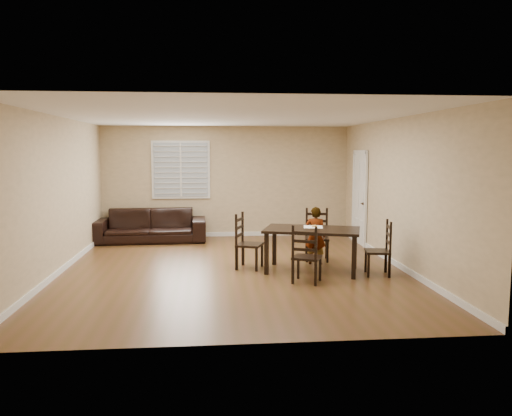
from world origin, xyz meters
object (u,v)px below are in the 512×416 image
Objects in this scene: chair_near at (317,236)px; sofa at (150,225)px; chair_left at (243,243)px; chair_far at (305,258)px; chair_right at (384,250)px; donut at (314,226)px; child at (315,236)px; dining_table at (312,234)px.

chair_near is 4.12m from sofa.
chair_near is 1.00× the size of chair_left.
chair_far is 1.00× the size of chair_right.
chair_left is 3.47m from sofa.
sofa is at bearing -118.99° from chair_right.
sofa is (-3.24, 3.05, -0.41)m from donut.
child is (1.36, 0.18, 0.09)m from chair_left.
sofa is at bearing 156.77° from chair_near.
chair_left is at bearing -97.00° from chair_right.
chair_left is 0.93× the size of child.
chair_near is at bearing 74.86° from donut.
dining_table is at bearing -97.21° from chair_near.
child is at bearing 90.00° from dining_table.
child is at bearing -61.92° from chair_left.
dining_table is at bearing -47.10° from sofa.
dining_table reaches higher than sofa.
chair_left reaches higher than donut.
dining_table is at bearing -83.92° from chair_far.
chair_far is at bearing -98.06° from chair_near.
chair_right is (1.45, 0.45, -0.00)m from chair_far.
chair_left reaches higher than sofa.
dining_table is 1.26m from chair_left.
child is (0.45, 1.37, 0.11)m from chair_far.
chair_right is 9.85× the size of donut.
chair_left is at bearing 26.56° from child.
chair_left is at bearing -56.59° from sofa.
chair_left is 1.06× the size of chair_right.
chair_right reaches higher than donut.
chair_near is at bearing -136.45° from chair_right.
chair_near is 0.93× the size of child.
dining_table is 1.06m from chair_near.
chair_left is 10.46× the size of donut.
chair_left is (-1.18, 0.38, -0.22)m from dining_table.
chair_far reaches higher than dining_table.
chair_near is at bearing -86.43° from child.
chair_near and chair_left have the same top height.
chair_far is 1.50m from chair_left.
sofa is at bearing -19.43° from child.
sofa is (-4.35, 3.58, -0.05)m from chair_right.
dining_table is 1.83× the size of chair_left.
child is (0.18, 0.56, -0.13)m from dining_table.
chair_right is 0.37× the size of sofa.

